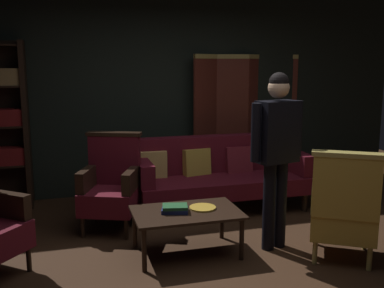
% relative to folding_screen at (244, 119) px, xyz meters
% --- Properties ---
extents(ground_plane, '(10.00, 10.00, 0.00)m').
position_rel_folding_screen_xyz_m(ground_plane, '(-1.23, -2.37, -0.99)').
color(ground_plane, '#331E11').
extents(back_wall, '(7.20, 0.10, 2.80)m').
position_rel_folding_screen_xyz_m(back_wall, '(-1.23, 0.08, 0.41)').
color(back_wall, black).
rests_on(back_wall, ground_plane).
extents(folding_screen, '(1.67, 0.43, 1.90)m').
position_rel_folding_screen_xyz_m(folding_screen, '(0.00, 0.00, 0.00)').
color(folding_screen, '#5B2319').
rests_on(folding_screen, ground_plane).
extents(velvet_couch, '(2.12, 0.78, 0.88)m').
position_rel_folding_screen_xyz_m(velvet_couch, '(-0.68, -0.92, -0.53)').
color(velvet_couch, black).
rests_on(velvet_couch, ground_plane).
extents(coffee_table, '(1.00, 0.64, 0.42)m').
position_rel_folding_screen_xyz_m(coffee_table, '(-1.45, -2.13, -0.61)').
color(coffee_table, black).
rests_on(coffee_table, ground_plane).
extents(armchair_gilt_accent, '(0.80, 0.79, 1.04)m').
position_rel_folding_screen_xyz_m(armchair_gilt_accent, '(-0.11, -2.64, -0.50)').
color(armchair_gilt_accent, tan).
rests_on(armchair_gilt_accent, ground_plane).
extents(armchair_wing_left, '(0.75, 0.75, 1.04)m').
position_rel_folding_screen_xyz_m(armchair_wing_left, '(-2.06, -1.27, -0.50)').
color(armchair_wing_left, black).
rests_on(armchair_wing_left, ground_plane).
extents(standing_figure, '(0.58, 0.30, 1.70)m').
position_rel_folding_screen_xyz_m(standing_figure, '(-0.59, -2.23, 0.04)').
color(standing_figure, black).
rests_on(standing_figure, ground_plane).
extents(book_navy_cloth, '(0.28, 0.23, 0.04)m').
position_rel_folding_screen_xyz_m(book_navy_cloth, '(-1.56, -2.13, -0.55)').
color(book_navy_cloth, navy).
rests_on(book_navy_cloth, coffee_table).
extents(book_green_cloth, '(0.26, 0.21, 0.03)m').
position_rel_folding_screen_xyz_m(book_green_cloth, '(-1.56, -2.13, -0.51)').
color(book_green_cloth, '#1E4C28').
rests_on(book_green_cloth, book_navy_cloth).
extents(brass_tray, '(0.25, 0.25, 0.02)m').
position_rel_folding_screen_xyz_m(brass_tray, '(-1.28, -2.10, -0.56)').
color(brass_tray, gold).
rests_on(brass_tray, coffee_table).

